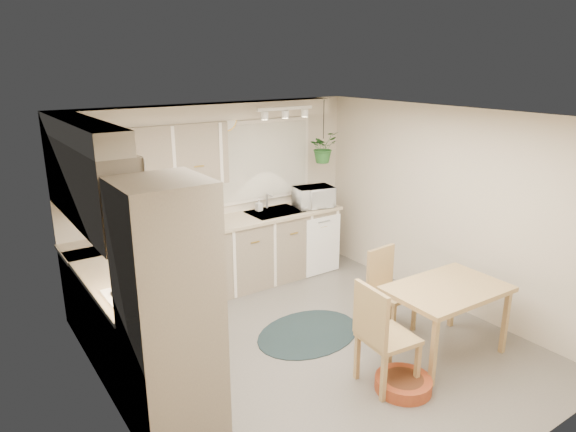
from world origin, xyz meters
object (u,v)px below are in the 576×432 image
(chair_left, at_px, (388,335))
(pet_bed, at_px, (403,384))
(chair_back, at_px, (393,291))
(dining_table, at_px, (444,320))
(braided_rug, at_px, (308,333))
(microwave, at_px, (314,195))

(chair_left, distance_m, pet_bed, 0.48)
(chair_left, distance_m, chair_back, 1.05)
(dining_table, distance_m, braided_rug, 1.46)
(braided_rug, xyz_separation_m, pet_bed, (0.11, -1.30, 0.05))
(braided_rug, xyz_separation_m, microwave, (1.14, 1.43, 1.11))
(chair_back, relative_size, pet_bed, 1.77)
(chair_back, bearing_deg, microwave, -103.61)
(braided_rug, distance_m, pet_bed, 1.31)
(dining_table, bearing_deg, microwave, 84.52)
(dining_table, xyz_separation_m, chair_left, (-0.85, -0.05, 0.14))
(pet_bed, bearing_deg, chair_back, 50.31)
(chair_back, relative_size, braided_rug, 0.73)
(chair_back, distance_m, microwave, 2.00)
(dining_table, xyz_separation_m, microwave, (0.24, 2.52, 0.75))
(chair_left, bearing_deg, microwave, 162.88)
(pet_bed, relative_size, microwave, 1.00)
(chair_back, xyz_separation_m, microwave, (0.31, 1.86, 0.66))
(dining_table, height_order, pet_bed, dining_table)
(chair_left, xyz_separation_m, braided_rug, (-0.05, 1.14, -0.50))
(dining_table, height_order, chair_back, chair_back)
(chair_back, bearing_deg, dining_table, 92.27)
(pet_bed, bearing_deg, dining_table, 14.93)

